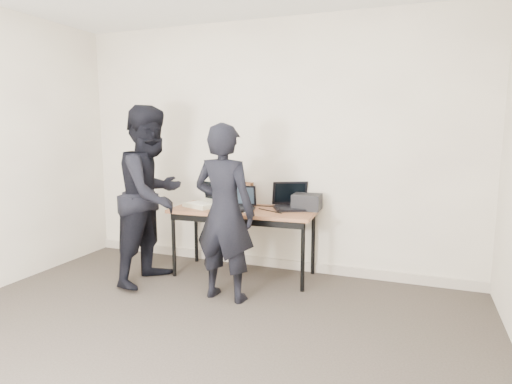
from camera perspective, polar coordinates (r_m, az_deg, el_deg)
The scene contains 13 objects.
room at distance 2.67m, azimuth -14.29°, elevation 3.77°, with size 4.60×4.60×2.80m.
desk at distance 4.48m, azimuth -1.68°, elevation -3.02°, with size 1.53×0.71×0.72m.
laptop_beige at distance 4.64m, azimuth -6.79°, elevation -1.23°, with size 0.44×0.43×0.27m.
laptop_center at distance 4.44m, azimuth -2.18°, elevation -1.62°, with size 0.36×0.35×0.24m.
laptop_right at distance 4.49m, azimuth 4.79°, elevation -1.43°, with size 0.50×0.49×0.28m.
leather_satchel at distance 4.72m, azimuth -2.66°, elevation -0.12°, with size 0.38×0.23×0.25m.
tissue at distance 4.69m, azimuth -2.32°, elevation 1.76°, with size 0.13×0.10×0.08m, color white.
equipment_box at distance 4.44m, azimuth 6.80°, elevation -1.32°, with size 0.28×0.24×0.16m, color black.
power_brick at distance 4.40m, azimuth -5.17°, elevation -2.27°, with size 0.08×0.05×0.03m, color black.
cables at distance 4.48m, azimuth -2.20°, elevation -2.19°, with size 1.00×0.42×0.01m.
person_typist at distance 3.86m, azimuth -4.24°, elevation -2.79°, with size 0.59×0.38×1.60m, color black.
person_observer at distance 4.41m, azimuth -13.68°, elevation -0.43°, with size 0.86×0.67×1.78m, color black.
baseboard at distance 4.92m, azimuth 1.52°, elevation -9.32°, with size 4.50×0.03×0.10m, color #B6A997.
Camera 1 is at (1.53, -2.19, 1.56)m, focal length 30.00 mm.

